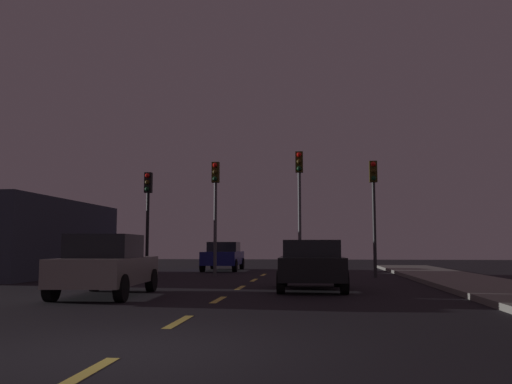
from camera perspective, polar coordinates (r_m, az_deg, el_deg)
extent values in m
plane|color=black|center=(13.75, -3.55, -11.13)|extent=(80.00, 80.00, 0.00)
cube|color=#EACC4C|center=(5.91, -17.85, -17.97)|extent=(0.16, 1.60, 0.01)
cube|color=#EACC4C|center=(9.47, -8.19, -13.48)|extent=(0.16, 1.60, 0.01)
cube|color=#EACC4C|center=(13.16, -4.00, -11.35)|extent=(0.16, 1.60, 0.01)
cube|color=#EACC4C|center=(16.90, -1.68, -10.13)|extent=(0.16, 1.60, 0.01)
cube|color=#EACC4C|center=(20.66, -0.21, -9.34)|extent=(0.16, 1.60, 0.01)
cube|color=#EACC4C|center=(24.44, 0.80, -8.79)|extent=(0.16, 1.60, 0.01)
cylinder|color=black|center=(24.00, -11.46, -3.33)|extent=(0.14, 0.14, 4.53)
cube|color=black|center=(24.14, -11.37, 0.98)|extent=(0.32, 0.24, 0.90)
sphere|color=red|center=(24.03, -11.47, 1.74)|extent=(0.20, 0.20, 0.20)
sphere|color=#3F2D0C|center=(23.99, -11.49, 1.03)|extent=(0.20, 0.20, 0.20)
sphere|color=#0C3319|center=(23.96, -11.50, 0.31)|extent=(0.20, 0.20, 0.20)
cylinder|color=#4C4C51|center=(23.27, -4.35, -2.85)|extent=(0.14, 0.14, 4.94)
cube|color=#382D0C|center=(23.46, -4.31, 2.09)|extent=(0.32, 0.24, 0.90)
sphere|color=red|center=(23.35, -4.38, 2.87)|extent=(0.20, 0.20, 0.20)
sphere|color=#3F2D0C|center=(23.31, -4.38, 2.14)|extent=(0.20, 0.20, 0.20)
sphere|color=#0C3319|center=(23.27, -4.39, 1.41)|extent=(0.20, 0.20, 0.20)
cylinder|color=#4C4C51|center=(22.90, 4.66, -2.30)|extent=(0.14, 0.14, 5.34)
cube|color=#382D0C|center=(23.14, 4.61, 3.19)|extent=(0.32, 0.24, 0.90)
sphere|color=red|center=(23.03, 4.60, 3.99)|extent=(0.20, 0.20, 0.20)
sphere|color=#3F2D0C|center=(22.98, 4.60, 3.25)|extent=(0.20, 0.20, 0.20)
sphere|color=#0C3319|center=(22.93, 4.61, 2.51)|extent=(0.20, 0.20, 0.20)
cylinder|color=#2D2D30|center=(23.01, 12.46, -2.78)|extent=(0.14, 0.14, 4.88)
cube|color=#382D0C|center=(23.20, 12.35, 2.13)|extent=(0.32, 0.24, 0.90)
sphere|color=red|center=(23.08, 12.38, 2.92)|extent=(0.20, 0.20, 0.20)
sphere|color=#3F2D0C|center=(23.04, 12.39, 2.18)|extent=(0.20, 0.20, 0.20)
sphere|color=#0C3319|center=(23.00, 12.41, 1.44)|extent=(0.20, 0.20, 0.20)
cube|color=black|center=(16.09, 5.90, -8.02)|extent=(1.93, 3.92, 0.65)
cube|color=black|center=(15.89, 5.89, -5.99)|extent=(1.65, 1.78, 0.49)
cylinder|color=black|center=(17.50, 2.99, -8.94)|extent=(0.24, 0.65, 0.64)
cylinder|color=black|center=(17.53, 8.65, -8.87)|extent=(0.24, 0.65, 0.64)
cylinder|color=black|center=(14.73, 2.66, -9.53)|extent=(0.24, 0.65, 0.64)
cylinder|color=black|center=(14.77, 9.38, -9.45)|extent=(0.24, 0.65, 0.64)
cube|color=gray|center=(14.55, -15.57, -8.05)|extent=(2.02, 4.14, 0.67)
cube|color=black|center=(14.35, -15.75, -5.55)|extent=(1.66, 1.91, 0.59)
cylinder|color=black|center=(16.22, -16.77, -8.95)|extent=(0.26, 0.65, 0.64)
cylinder|color=black|center=(15.76, -11.06, -9.18)|extent=(0.26, 0.65, 0.64)
cylinder|color=black|center=(13.48, -20.93, -9.50)|extent=(0.26, 0.65, 0.64)
cylinder|color=black|center=(12.93, -14.14, -9.88)|extent=(0.26, 0.65, 0.64)
cube|color=navy|center=(28.89, -3.50, -7.02)|extent=(1.87, 4.38, 0.68)
cube|color=black|center=(29.09, -3.43, -5.84)|extent=(1.60, 1.99, 0.51)
cylinder|color=black|center=(27.18, -2.27, -7.82)|extent=(0.23, 0.64, 0.64)
cylinder|color=black|center=(27.44, -5.72, -7.78)|extent=(0.23, 0.64, 0.64)
cylinder|color=black|center=(30.39, -1.51, -7.61)|extent=(0.23, 0.64, 0.64)
cylinder|color=black|center=(30.62, -4.59, -7.58)|extent=(0.23, 0.64, 0.64)
cube|color=#333847|center=(25.90, -24.51, -4.51)|extent=(5.79, 9.75, 3.26)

